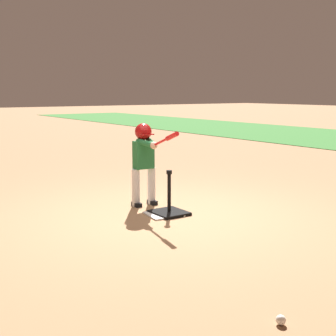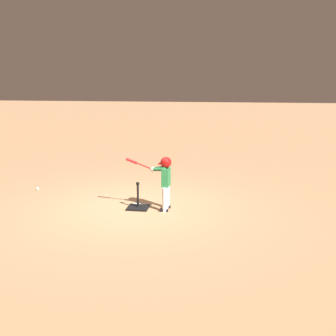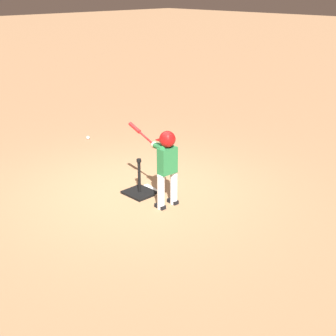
% 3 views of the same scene
% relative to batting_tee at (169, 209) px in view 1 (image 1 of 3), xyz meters
% --- Properties ---
extents(ground_plane, '(90.00, 90.00, 0.00)m').
position_rel_batting_tee_xyz_m(ground_plane, '(0.12, -0.06, -0.07)').
color(ground_plane, '#99704C').
extents(home_plate, '(0.50, 0.50, 0.02)m').
position_rel_batting_tee_xyz_m(home_plate, '(-0.01, -0.09, -0.06)').
color(home_plate, white).
rests_on(home_plate, ground_plane).
extents(batting_tee, '(0.47, 0.43, 0.61)m').
position_rel_batting_tee_xyz_m(batting_tee, '(0.00, 0.00, 0.00)').
color(batting_tee, black).
rests_on(batting_tee, ground_plane).
extents(batter_child, '(1.04, 0.38, 1.21)m').
position_rel_batting_tee_xyz_m(batter_child, '(-0.61, -0.01, 0.70)').
color(batter_child, silver).
rests_on(batter_child, ground_plane).
extents(baseball, '(0.07, 0.07, 0.07)m').
position_rel_batting_tee_xyz_m(baseball, '(2.98, -1.10, -0.04)').
color(baseball, white).
rests_on(baseball, ground_plane).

